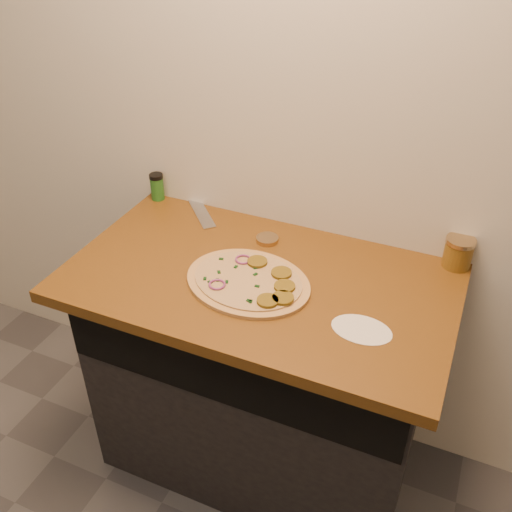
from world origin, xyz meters
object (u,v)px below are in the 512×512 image
at_px(salsa_jar, 458,252).
at_px(spice_shaker, 157,187).
at_px(pizza, 250,281).
at_px(chefs_knife, 195,200).

bearing_deg(salsa_jar, spice_shaker, 180.00).
distance_m(pizza, spice_shaker, 0.64).
relative_size(pizza, chefs_knife, 1.60).
bearing_deg(salsa_jar, pizza, -148.05).
height_order(chefs_knife, spice_shaker, spice_shaker).
height_order(pizza, spice_shaker, spice_shaker).
relative_size(pizza, salsa_jar, 4.51).
bearing_deg(pizza, spice_shaker, 147.01).
bearing_deg(pizza, chefs_knife, 136.08).
bearing_deg(chefs_knife, pizza, -43.92).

